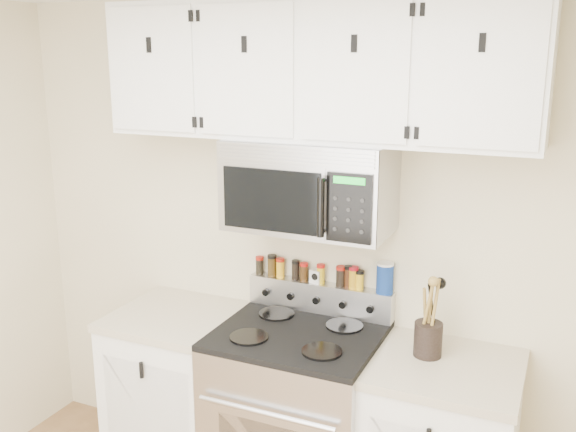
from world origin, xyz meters
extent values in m
cube|color=#BDB18D|center=(0.00, 1.75, 1.25)|extent=(3.50, 0.01, 2.50)
cube|color=#B7B7BA|center=(0.00, 1.43, 0.46)|extent=(0.76, 0.65, 0.92)
cube|color=black|center=(0.00, 1.43, 0.94)|extent=(0.76, 0.65, 0.03)
cube|color=#B7B7BA|center=(0.00, 1.71, 1.03)|extent=(0.76, 0.08, 0.15)
cylinder|color=black|center=(-0.18, 1.28, 0.96)|extent=(0.18, 0.18, 0.01)
cylinder|color=black|center=(0.18, 1.28, 0.96)|extent=(0.18, 0.18, 0.01)
cylinder|color=black|center=(-0.18, 1.57, 0.96)|extent=(0.18, 0.18, 0.01)
cylinder|color=black|center=(0.18, 1.57, 0.96)|extent=(0.18, 0.18, 0.01)
cube|color=white|center=(-0.69, 1.45, 0.44)|extent=(0.62, 0.60, 0.88)
cube|color=#BCB090|center=(-0.69, 1.45, 0.90)|extent=(0.64, 0.62, 0.04)
cube|color=#BCB090|center=(0.69, 1.45, 0.90)|extent=(0.64, 0.62, 0.04)
cube|color=#9E9EA3|center=(0.00, 1.56, 1.63)|extent=(0.76, 0.38, 0.42)
cube|color=#B7B7BA|center=(0.00, 1.36, 1.80)|extent=(0.73, 0.01, 0.08)
cube|color=black|center=(-0.10, 1.36, 1.59)|extent=(0.47, 0.01, 0.28)
cube|color=black|center=(0.26, 1.36, 1.59)|extent=(0.20, 0.01, 0.30)
cylinder|color=black|center=(0.15, 1.33, 1.59)|extent=(0.03, 0.03, 0.26)
cube|color=white|center=(0.00, 1.58, 2.15)|extent=(2.00, 0.33, 0.62)
cube|color=white|center=(-0.75, 1.41, 2.15)|extent=(0.46, 0.01, 0.57)
cube|color=black|center=(-0.75, 1.41, 2.26)|extent=(0.02, 0.01, 0.07)
cube|color=white|center=(-0.25, 1.41, 2.15)|extent=(0.46, 0.01, 0.57)
cube|color=black|center=(-0.25, 1.41, 2.26)|extent=(0.03, 0.01, 0.07)
cube|color=white|center=(0.25, 1.41, 2.15)|extent=(0.46, 0.01, 0.57)
cube|color=black|center=(0.25, 1.41, 2.26)|extent=(0.03, 0.01, 0.07)
cube|color=white|center=(0.75, 1.41, 2.15)|extent=(0.46, 0.01, 0.57)
cube|color=black|center=(0.75, 1.41, 2.26)|extent=(0.02, 0.01, 0.07)
cylinder|color=black|center=(0.60, 1.50, 1.00)|extent=(0.12, 0.12, 0.16)
cylinder|color=olive|center=(0.60, 1.50, 1.12)|extent=(0.01, 0.01, 0.29)
cylinder|color=olive|center=(0.62, 1.49, 1.13)|extent=(0.01, 0.01, 0.31)
cylinder|color=olive|center=(0.58, 1.51, 1.11)|extent=(0.01, 0.01, 0.27)
cylinder|color=black|center=(0.61, 1.52, 1.11)|extent=(0.01, 0.01, 0.28)
cylinder|color=olive|center=(0.59, 1.48, 1.12)|extent=(0.01, 0.01, 0.30)
cube|color=white|center=(-0.02, 1.71, 1.13)|extent=(0.07, 0.06, 0.07)
cylinder|color=navy|center=(0.33, 1.71, 1.17)|extent=(0.08, 0.08, 0.14)
cylinder|color=white|center=(0.33, 1.71, 1.25)|extent=(0.08, 0.08, 0.01)
cylinder|color=black|center=(-0.34, 1.71, 1.14)|extent=(0.04, 0.04, 0.08)
cylinder|color=#97170B|center=(-0.34, 1.71, 1.19)|extent=(0.04, 0.04, 0.02)
cylinder|color=#3F2C0F|center=(-0.27, 1.71, 1.15)|extent=(0.04, 0.04, 0.10)
cylinder|color=black|center=(-0.27, 1.71, 1.21)|extent=(0.05, 0.05, 0.02)
cylinder|color=gold|center=(-0.22, 1.71, 1.14)|extent=(0.04, 0.04, 0.09)
cylinder|color=#A71C0C|center=(-0.22, 1.71, 1.19)|extent=(0.04, 0.04, 0.02)
cylinder|color=black|center=(-0.14, 1.71, 1.14)|extent=(0.04, 0.04, 0.09)
cylinder|color=black|center=(-0.14, 1.71, 1.19)|extent=(0.04, 0.04, 0.02)
cylinder|color=#3C240E|center=(-0.09, 1.71, 1.14)|extent=(0.04, 0.04, 0.08)
cylinder|color=#B3110D|center=(-0.09, 1.71, 1.19)|extent=(0.04, 0.04, 0.02)
cylinder|color=gold|center=(0.00, 1.71, 1.14)|extent=(0.04, 0.04, 0.08)
cylinder|color=#AF120D|center=(0.00, 1.71, 1.19)|extent=(0.04, 0.04, 0.02)
cylinder|color=black|center=(0.11, 1.71, 1.14)|extent=(0.05, 0.05, 0.09)
cylinder|color=#A7160C|center=(0.11, 1.71, 1.20)|extent=(0.05, 0.05, 0.02)
cylinder|color=#41200F|center=(0.15, 1.71, 1.15)|extent=(0.04, 0.04, 0.10)
cylinder|color=black|center=(0.15, 1.71, 1.20)|extent=(0.04, 0.04, 0.02)
cylinder|color=#C08B16|center=(0.17, 1.71, 1.15)|extent=(0.05, 0.05, 0.09)
cylinder|color=#A20C19|center=(0.17, 1.71, 1.20)|extent=(0.05, 0.05, 0.02)
cylinder|color=gold|center=(0.21, 1.71, 1.14)|extent=(0.04, 0.04, 0.08)
cylinder|color=black|center=(0.21, 1.71, 1.19)|extent=(0.04, 0.04, 0.02)
camera|label=1|loc=(1.10, -1.14, 2.22)|focal=40.00mm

